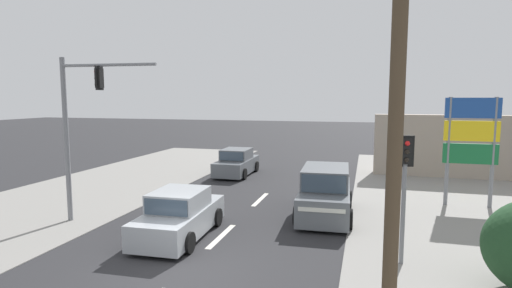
# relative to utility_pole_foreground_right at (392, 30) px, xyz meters

# --- Properties ---
(ground_plane) EXTENTS (140.00, 140.00, 0.00)m
(ground_plane) POSITION_rel_utility_pole_foreground_right_xyz_m (-4.88, 1.90, -5.67)
(ground_plane) COLOR #28282B
(lane_dash_mid) EXTENTS (0.20, 2.40, 0.01)m
(lane_dash_mid) POSITION_rel_utility_pole_foreground_right_xyz_m (-4.88, 4.90, -5.66)
(lane_dash_mid) COLOR silver
(lane_dash_mid) RESTS_ON ground
(lane_dash_far) EXTENTS (0.20, 2.40, 0.01)m
(lane_dash_far) POSITION_rel_utility_pole_foreground_right_xyz_m (-4.88, 9.90, -5.66)
(lane_dash_far) COLOR silver
(lane_dash_far) RESTS_ON ground
(kerb_left_verge) EXTENTS (8.00, 40.00, 0.02)m
(kerb_left_verge) POSITION_rel_utility_pole_foreground_right_xyz_m (-13.38, 5.90, -5.66)
(kerb_left_verge) COLOR gray
(kerb_left_verge) RESTS_ON ground
(utility_pole_foreground_right) EXTENTS (3.78, 0.28, 10.59)m
(utility_pole_foreground_right) POSITION_rel_utility_pole_foreground_right_xyz_m (0.00, 0.00, 0.00)
(utility_pole_foreground_right) COLOR #4C3D2B
(utility_pole_foreground_right) RESTS_ON ground
(traffic_signal_mast) EXTENTS (3.69, 0.44, 6.00)m
(traffic_signal_mast) POSITION_rel_utility_pole_foreground_right_xyz_m (-10.36, 5.03, -1.84)
(traffic_signal_mast) COLOR slate
(traffic_signal_mast) RESTS_ON ground
(pedestal_signal_right_kerb) EXTENTS (0.44, 0.31, 3.56)m
(pedestal_signal_right_kerb) POSITION_rel_utility_pole_foreground_right_xyz_m (0.68, 4.13, -3.25)
(pedestal_signal_right_kerb) COLOR slate
(pedestal_signal_right_kerb) RESTS_ON ground
(shopping_plaza_sign) EXTENTS (2.10, 0.16, 4.60)m
(shopping_plaza_sign) POSITION_rel_utility_pole_foreground_right_xyz_m (3.84, 11.13, -2.68)
(shopping_plaza_sign) COLOR slate
(shopping_plaza_sign) RESTS_ON ground
(shopfront_wall_far) EXTENTS (12.00, 1.00, 3.60)m
(shopfront_wall_far) POSITION_rel_utility_pole_foreground_right_xyz_m (6.12, 17.90, -3.87)
(shopfront_wall_far) COLOR #A39384
(shopfront_wall_far) RESTS_ON ground
(suv_oncoming_near) EXTENTS (2.23, 4.62, 1.90)m
(suv_oncoming_near) POSITION_rel_utility_pole_foreground_right_xyz_m (-1.82, 8.19, -4.78)
(suv_oncoming_near) COLOR slate
(suv_oncoming_near) RESTS_ON ground
(sedan_receding_far) EXTENTS (2.02, 4.30, 1.56)m
(sedan_receding_far) POSITION_rel_utility_pole_foreground_right_xyz_m (-6.19, 4.53, -4.96)
(sedan_receding_far) COLOR #A3A8AD
(sedan_receding_far) RESTS_ON ground
(sedan_oncoming_mid) EXTENTS (1.91, 4.25, 1.56)m
(sedan_oncoming_mid) POSITION_rel_utility_pole_foreground_right_xyz_m (-7.75, 15.24, -4.96)
(sedan_oncoming_mid) COLOR slate
(sedan_oncoming_mid) RESTS_ON ground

